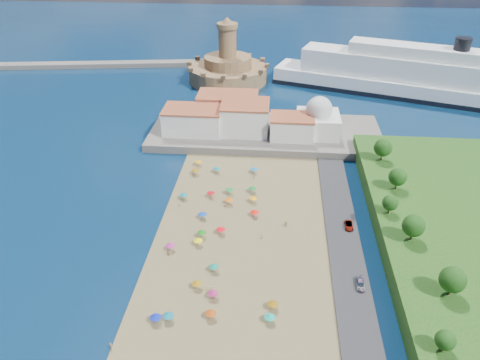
{
  "coord_description": "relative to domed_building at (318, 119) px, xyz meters",
  "views": [
    {
      "loc": [
        14.37,
        -95.78,
        80.17
      ],
      "look_at": [
        4.0,
        25.0,
        8.0
      ],
      "focal_mm": 35.0,
      "sensor_mm": 36.0,
      "label": 1
    }
  ],
  "objects": [
    {
      "name": "waterfront_buildings",
      "position": [
        -33.05,
        2.64,
        -1.1
      ],
      "size": [
        57.0,
        29.0,
        11.0
      ],
      "color": "silver",
      "rests_on": "terrace"
    },
    {
      "name": "jetty",
      "position": [
        -42.0,
        37.0,
        -7.77
      ],
      "size": [
        18.0,
        70.0,
        2.4
      ],
      "primitive_type": "cube",
      "color": "#59544C",
      "rests_on": "ground"
    },
    {
      "name": "parked_cars",
      "position": [
        6.0,
        -77.33,
        -7.6
      ],
      "size": [
        2.39,
        59.03,
        1.4
      ],
      "color": "gray",
      "rests_on": "promenade"
    },
    {
      "name": "hillside_trees",
      "position": [
        19.5,
        -75.48,
        1.27
      ],
      "size": [
        15.18,
        110.48,
        7.61
      ],
      "color": "#382314",
      "rests_on": "hillside"
    },
    {
      "name": "cruise_ship",
      "position": [
        47.7,
        53.59,
        -0.32
      ],
      "size": [
        133.22,
        61.76,
        29.24
      ],
      "color": "black",
      "rests_on": "ground"
    },
    {
      "name": "beachgoers",
      "position": [
        -32.72,
        -75.7,
        -7.83
      ],
      "size": [
        36.9,
        96.85,
        1.88
      ],
      "color": "tan",
      "rests_on": "beach"
    },
    {
      "name": "fortress",
      "position": [
        -42.0,
        67.0,
        -2.29
      ],
      "size": [
        40.0,
        40.0,
        32.4
      ],
      "color": "#95744A",
      "rests_on": "ground"
    },
    {
      "name": "terrace",
      "position": [
        -20.0,
        2.0,
        -7.47
      ],
      "size": [
        90.0,
        36.0,
        3.0
      ],
      "primitive_type": "cube",
      "color": "#59544C",
      "rests_on": "ground"
    },
    {
      "name": "beach_parasols",
      "position": [
        -31.65,
        -81.5,
        -6.83
      ],
      "size": [
        31.95,
        114.23,
        2.2
      ],
      "color": "gray",
      "rests_on": "beach"
    },
    {
      "name": "domed_building",
      "position": [
        0.0,
        0.0,
        0.0
      ],
      "size": [
        16.0,
        16.0,
        15.0
      ],
      "color": "silver",
      "rests_on": "terrace"
    },
    {
      "name": "ground",
      "position": [
        -30.0,
        -71.0,
        -8.97
      ],
      "size": [
        700.0,
        700.0,
        0.0
      ],
      "primitive_type": "plane",
      "color": "#071938",
      "rests_on": "ground"
    },
    {
      "name": "breakwater",
      "position": [
        -140.0,
        82.0,
        -7.67
      ],
      "size": [
        199.03,
        34.77,
        2.6
      ],
      "primitive_type": "cube",
      "rotation": [
        0.0,
        0.0,
        0.14
      ],
      "color": "#59544C",
      "rests_on": "ground"
    }
  ]
}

